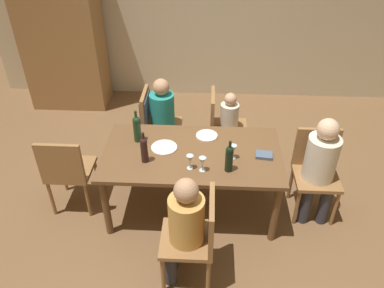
% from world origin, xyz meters
% --- Properties ---
extents(ground_plane, '(10.00, 10.00, 0.00)m').
position_xyz_m(ground_plane, '(0.00, 0.00, 0.00)').
color(ground_plane, brown).
extents(rear_room_partition, '(6.40, 0.12, 2.70)m').
position_xyz_m(rear_room_partition, '(0.00, 2.68, 1.35)').
color(rear_room_partition, beige).
rests_on(rear_room_partition, ground_plane).
extents(armoire_cabinet, '(1.18, 0.62, 2.18)m').
position_xyz_m(armoire_cabinet, '(-1.98, 2.23, 1.10)').
color(armoire_cabinet, olive).
rests_on(armoire_cabinet, ground_plane).
extents(dining_table, '(1.76, 0.96, 0.73)m').
position_xyz_m(dining_table, '(0.00, 0.00, 0.65)').
color(dining_table, brown).
rests_on(dining_table, ground_plane).
extents(chair_right_end, '(0.44, 0.44, 0.92)m').
position_xyz_m(chair_right_end, '(1.26, 0.09, 0.53)').
color(chair_right_end, olive).
rests_on(chair_right_end, ground_plane).
extents(chair_near, '(0.44, 0.44, 0.92)m').
position_xyz_m(chair_near, '(0.09, -0.86, 0.53)').
color(chair_near, olive).
rests_on(chair_near, ground_plane).
extents(chair_far_left, '(0.45, 0.44, 0.92)m').
position_xyz_m(chair_far_left, '(-0.52, 0.86, 0.59)').
color(chair_far_left, olive).
rests_on(chair_far_left, ground_plane).
extents(chair_far_right, '(0.44, 0.44, 0.92)m').
position_xyz_m(chair_far_right, '(0.31, 0.86, 0.53)').
color(chair_far_right, olive).
rests_on(chair_far_right, ground_plane).
extents(chair_left_end, '(0.44, 0.44, 0.92)m').
position_xyz_m(chair_left_end, '(-1.26, -0.09, 0.53)').
color(chair_left_end, olive).
rests_on(chair_left_end, ground_plane).
extents(person_woman_host, '(0.31, 0.36, 1.15)m').
position_xyz_m(person_woman_host, '(1.26, -0.03, 0.66)').
color(person_woman_host, '#33333D').
rests_on(person_woman_host, ground_plane).
extents(person_man_bearded, '(0.34, 0.30, 1.11)m').
position_xyz_m(person_man_bearded, '(-0.03, -0.86, 0.64)').
color(person_man_bearded, '#33333D').
rests_on(person_man_bearded, ground_plane).
extents(person_man_guest, '(0.33, 0.29, 1.09)m').
position_xyz_m(person_man_guest, '(-0.37, 0.86, 0.64)').
color(person_man_guest, '#33333D').
rests_on(person_man_guest, ground_plane).
extents(person_child_small, '(0.25, 0.22, 0.94)m').
position_xyz_m(person_child_small, '(0.42, 0.86, 0.56)').
color(person_child_small, '#33333D').
rests_on(person_child_small, ground_plane).
extents(wine_bottle_tall_green, '(0.07, 0.07, 0.32)m').
position_xyz_m(wine_bottle_tall_green, '(0.35, -0.26, 0.88)').
color(wine_bottle_tall_green, black).
rests_on(wine_bottle_tall_green, dining_table).
extents(wine_bottle_dark_red, '(0.08, 0.08, 0.35)m').
position_xyz_m(wine_bottle_dark_red, '(-0.56, 0.17, 0.89)').
color(wine_bottle_dark_red, '#19381E').
rests_on(wine_bottle_dark_red, dining_table).
extents(wine_bottle_short_olive, '(0.07, 0.07, 0.32)m').
position_xyz_m(wine_bottle_short_olive, '(-0.44, -0.16, 0.88)').
color(wine_bottle_short_olive, black).
rests_on(wine_bottle_short_olive, dining_table).
extents(wine_glass_near_left, '(0.07, 0.07, 0.15)m').
position_xyz_m(wine_glass_near_left, '(0.11, -0.28, 0.84)').
color(wine_glass_near_left, silver).
rests_on(wine_glass_near_left, dining_table).
extents(wine_glass_centre, '(0.07, 0.07, 0.15)m').
position_xyz_m(wine_glass_centre, '(-0.01, -0.25, 0.84)').
color(wine_glass_centre, silver).
rests_on(wine_glass_centre, dining_table).
extents(wine_glass_near_right, '(0.07, 0.07, 0.15)m').
position_xyz_m(wine_glass_near_right, '(0.40, -0.07, 0.84)').
color(wine_glass_near_right, silver).
rests_on(wine_glass_near_right, dining_table).
extents(dinner_plate_host, '(0.22, 0.22, 0.01)m').
position_xyz_m(dinner_plate_host, '(0.14, 0.29, 0.74)').
color(dinner_plate_host, white).
rests_on(dinner_plate_host, dining_table).
extents(dinner_plate_guest_left, '(0.26, 0.26, 0.01)m').
position_xyz_m(dinner_plate_guest_left, '(-0.28, 0.06, 0.74)').
color(dinner_plate_guest_left, white).
rests_on(dinner_plate_guest_left, dining_table).
extents(folded_napkin, '(0.17, 0.14, 0.03)m').
position_xyz_m(folded_napkin, '(0.70, -0.03, 0.75)').
color(folded_napkin, '#4C5B75').
rests_on(folded_napkin, dining_table).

